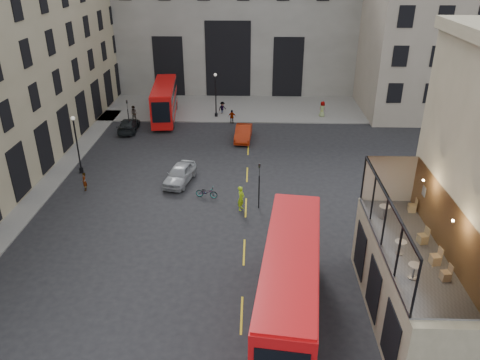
{
  "coord_description": "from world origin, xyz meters",
  "views": [
    {
      "loc": [
        -1.48,
        -19.83,
        18.06
      ],
      "look_at": [
        -2.42,
        10.8,
        3.0
      ],
      "focal_mm": 35.0,
      "sensor_mm": 36.0,
      "label": 1
    }
  ],
  "objects_px": {
    "cafe_table_mid": "(400,246)",
    "cafe_chair_d": "(412,208)",
    "car_a": "(180,174)",
    "pedestrian_a": "(134,114)",
    "pedestrian_e": "(84,182)",
    "cafe_table_near": "(414,269)",
    "street_lamp_b": "(216,98)",
    "car_b": "(243,133)",
    "car_c": "(129,125)",
    "cafe_chair_c": "(423,238)",
    "bus_near": "(290,283)",
    "pedestrian_d": "(322,109)",
    "bicycle": "(207,192)",
    "cafe_chair_a": "(446,275)",
    "pedestrian_b": "(222,108)",
    "traffic_light_far": "(128,113)",
    "cyclist": "(241,198)",
    "cafe_table_far": "(384,210)",
    "street_lamp_a": "(78,148)",
    "bus_far": "(164,100)",
    "traffic_light_near": "(259,180)"
  },
  "relations": [
    {
      "from": "street_lamp_b",
      "to": "car_a",
      "type": "distance_m",
      "value": 17.85
    },
    {
      "from": "street_lamp_a",
      "to": "pedestrian_b",
      "type": "height_order",
      "value": "street_lamp_a"
    },
    {
      "from": "pedestrian_b",
      "to": "cafe_chair_c",
      "type": "distance_m",
      "value": 36.98
    },
    {
      "from": "bicycle",
      "to": "pedestrian_d",
      "type": "xyz_separation_m",
      "value": [
        11.95,
        20.84,
        0.5
      ]
    },
    {
      "from": "pedestrian_d",
      "to": "pedestrian_e",
      "type": "relative_size",
      "value": 1.25
    },
    {
      "from": "car_b",
      "to": "street_lamp_a",
      "type": "bearing_deg",
      "value": -145.58
    },
    {
      "from": "traffic_light_far",
      "to": "car_a",
      "type": "bearing_deg",
      "value": -58.3
    },
    {
      "from": "street_lamp_b",
      "to": "cafe_table_mid",
      "type": "height_order",
      "value": "street_lamp_b"
    },
    {
      "from": "bus_near",
      "to": "cafe_table_far",
      "type": "distance_m",
      "value": 6.85
    },
    {
      "from": "bus_far",
      "to": "pedestrian_e",
      "type": "distance_m",
      "value": 19.09
    },
    {
      "from": "pedestrian_b",
      "to": "cafe_chair_d",
      "type": "height_order",
      "value": "cafe_chair_d"
    },
    {
      "from": "street_lamp_b",
      "to": "pedestrian_e",
      "type": "relative_size",
      "value": 3.41
    },
    {
      "from": "cafe_table_far",
      "to": "bus_far",
      "type": "bearing_deg",
      "value": 120.5
    },
    {
      "from": "car_a",
      "to": "pedestrian_d",
      "type": "bearing_deg",
      "value": 62.94
    },
    {
      "from": "cafe_table_mid",
      "to": "cafe_chair_d",
      "type": "xyz_separation_m",
      "value": [
        1.87,
        4.22,
        -0.22
      ]
    },
    {
      "from": "pedestrian_e",
      "to": "cafe_table_near",
      "type": "relative_size",
      "value": 2.1
    },
    {
      "from": "car_a",
      "to": "cafe_chair_a",
      "type": "relative_size",
      "value": 5.77
    },
    {
      "from": "cafe_chair_d",
      "to": "cafe_table_near",
      "type": "bearing_deg",
      "value": -106.1
    },
    {
      "from": "traffic_light_far",
      "to": "street_lamp_b",
      "type": "bearing_deg",
      "value": 33.69
    },
    {
      "from": "traffic_light_near",
      "to": "pedestrian_e",
      "type": "height_order",
      "value": "traffic_light_near"
    },
    {
      "from": "traffic_light_near",
      "to": "bicycle",
      "type": "relative_size",
      "value": 2.11
    },
    {
      "from": "street_lamp_b",
      "to": "bus_far",
      "type": "xyz_separation_m",
      "value": [
        -6.0,
        -0.71,
        -0.07
      ]
    },
    {
      "from": "car_b",
      "to": "pedestrian_b",
      "type": "distance_m",
      "value": 8.88
    },
    {
      "from": "traffic_light_far",
      "to": "car_c",
      "type": "xyz_separation_m",
      "value": [
        -0.34,
        0.91,
        -1.74
      ]
    },
    {
      "from": "cafe_table_mid",
      "to": "cafe_table_far",
      "type": "xyz_separation_m",
      "value": [
        0.06,
        3.44,
        0.03
      ]
    },
    {
      "from": "traffic_light_far",
      "to": "bus_near",
      "type": "relative_size",
      "value": 0.31
    },
    {
      "from": "pedestrian_b",
      "to": "cafe_chair_d",
      "type": "distance_m",
      "value": 34.15
    },
    {
      "from": "cafe_table_near",
      "to": "cafe_chair_c",
      "type": "distance_m",
      "value": 3.24
    },
    {
      "from": "car_c",
      "to": "cyclist",
      "type": "relative_size",
      "value": 2.39
    },
    {
      "from": "bus_far",
      "to": "pedestrian_d",
      "type": "xyz_separation_m",
      "value": [
        18.74,
        1.15,
        -1.36
      ]
    },
    {
      "from": "cyclist",
      "to": "cafe_table_far",
      "type": "distance_m",
      "value": 12.69
    },
    {
      "from": "traffic_light_far",
      "to": "bus_far",
      "type": "distance_m",
      "value": 6.08
    },
    {
      "from": "cyclist",
      "to": "cafe_chair_a",
      "type": "bearing_deg",
      "value": -124.38
    },
    {
      "from": "pedestrian_a",
      "to": "car_b",
      "type": "bearing_deg",
      "value": -18.53
    },
    {
      "from": "bus_near",
      "to": "cafe_table_mid",
      "type": "xyz_separation_m",
      "value": [
        5.3,
        0.07,
        2.4
      ]
    },
    {
      "from": "pedestrian_a",
      "to": "pedestrian_e",
      "type": "distance_m",
      "value": 17.64
    },
    {
      "from": "street_lamp_a",
      "to": "cafe_chair_c",
      "type": "height_order",
      "value": "cafe_chair_c"
    },
    {
      "from": "bus_near",
      "to": "car_a",
      "type": "xyz_separation_m",
      "value": [
        -8.28,
        16.85,
        -1.88
      ]
    },
    {
      "from": "cafe_table_near",
      "to": "cafe_chair_d",
      "type": "relative_size",
      "value": 0.89
    },
    {
      "from": "pedestrian_d",
      "to": "cafe_table_far",
      "type": "height_order",
      "value": "cafe_table_far"
    },
    {
      "from": "pedestrian_d",
      "to": "pedestrian_a",
      "type": "bearing_deg",
      "value": 50.44
    },
    {
      "from": "car_a",
      "to": "pedestrian_a",
      "type": "relative_size",
      "value": 2.48
    },
    {
      "from": "pedestrian_d",
      "to": "cafe_table_mid",
      "type": "relative_size",
      "value": 2.73
    },
    {
      "from": "car_b",
      "to": "pedestrian_b",
      "type": "relative_size",
      "value": 2.87
    },
    {
      "from": "cafe_table_far",
      "to": "cafe_table_near",
      "type": "bearing_deg",
      "value": -89.66
    },
    {
      "from": "pedestrian_d",
      "to": "cafe_chair_d",
      "type": "xyz_separation_m",
      "value": [
        0.93,
        -30.69,
        3.88
      ]
    },
    {
      "from": "bicycle",
      "to": "cafe_chair_a",
      "type": "xyz_separation_m",
      "value": [
        12.54,
        -16.06,
        4.37
      ]
    },
    {
      "from": "bus_near",
      "to": "cafe_chair_d",
      "type": "relative_size",
      "value": 14.66
    },
    {
      "from": "car_a",
      "to": "pedestrian_b",
      "type": "xyz_separation_m",
      "value": [
        2.46,
        18.77,
        0.02
      ]
    },
    {
      "from": "car_b",
      "to": "car_c",
      "type": "height_order",
      "value": "car_b"
    }
  ]
}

